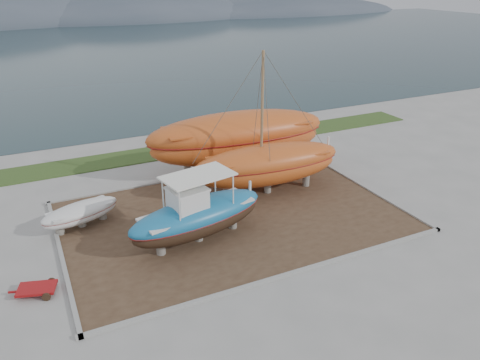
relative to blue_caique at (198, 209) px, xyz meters
name	(u,v)px	position (x,y,z in m)	size (l,w,h in m)	color
ground	(267,252)	(2.63, -2.44, -1.84)	(140.00, 140.00, 0.00)	gray
dirt_patch	(233,216)	(2.63, 1.56, -1.81)	(18.00, 12.00, 0.06)	#422D1E
curb_frame	(233,216)	(2.63, 1.56, -1.77)	(18.60, 12.60, 0.15)	gray
grass_strip	(169,151)	(2.63, 13.06, -1.80)	(44.00, 3.00, 0.08)	#284219
sea	(71,51)	(2.63, 67.56, -1.84)	(260.00, 100.00, 0.04)	#192D32
mountain_ridge	(43,22)	(2.63, 122.56, -1.84)	(200.00, 36.00, 20.00)	#333D49
blue_caique	(198,209)	(0.00, 0.00, 0.00)	(7.39, 2.31, 3.56)	#186697
white_dinghy	(81,215)	(-5.10, 4.08, -1.15)	(4.20, 1.58, 1.26)	silver
orange_sailboat	(269,125)	(5.87, 3.43, 2.51)	(9.32, 2.75, 8.58)	#B14C1B
orange_bare_hull	(238,143)	(5.65, 7.19, 0.23)	(12.30, 3.69, 4.03)	#B14C1B
red_trailer	(37,290)	(-7.72, -1.00, -1.68)	(2.33, 1.16, 0.33)	#9E1113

